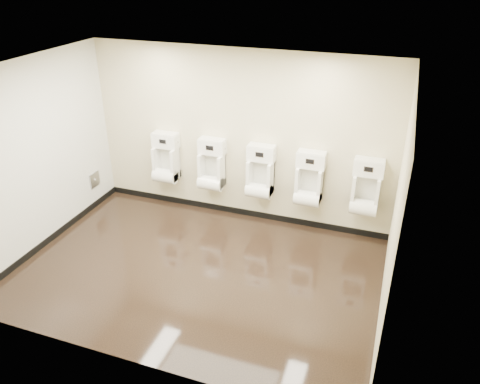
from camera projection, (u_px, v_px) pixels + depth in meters
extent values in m
cube|color=black|center=(198.00, 271.00, 6.64)|extent=(5.00, 3.50, 0.00)
cube|color=white|center=(188.00, 73.00, 5.36)|extent=(5.00, 3.50, 0.00)
cube|color=beige|center=(239.00, 137.00, 7.46)|extent=(5.00, 0.02, 2.80)
cube|color=beige|center=(118.00, 258.00, 4.53)|extent=(5.00, 0.02, 2.80)
cube|color=beige|center=(35.00, 157.00, 6.74)|extent=(0.02, 3.50, 2.80)
cube|color=beige|center=(396.00, 215.00, 5.26)|extent=(0.02, 3.50, 2.80)
cube|color=silver|center=(35.00, 157.00, 6.74)|extent=(0.01, 3.50, 2.80)
cube|color=black|center=(239.00, 211.00, 8.07)|extent=(5.00, 0.02, 0.10)
cube|color=black|center=(53.00, 236.00, 7.35)|extent=(0.02, 3.50, 0.10)
cube|color=#9E9EA3|center=(95.00, 180.00, 8.15)|extent=(0.03, 0.25, 0.25)
cylinder|color=silver|center=(95.00, 180.00, 8.15)|extent=(0.02, 0.04, 0.04)
cube|color=white|center=(166.00, 163.00, 7.99)|extent=(0.40, 0.29, 0.56)
cube|color=silver|center=(169.00, 159.00, 8.05)|extent=(0.30, 0.01, 0.44)
cylinder|color=white|center=(165.00, 176.00, 8.02)|extent=(0.40, 0.24, 0.24)
cube|color=white|center=(166.00, 140.00, 7.84)|extent=(0.44, 0.21, 0.24)
cube|color=black|center=(162.00, 142.00, 7.73)|extent=(0.11, 0.01, 0.06)
cube|color=silver|center=(163.00, 142.00, 7.74)|extent=(0.13, 0.01, 0.08)
cylinder|color=silver|center=(178.00, 142.00, 7.77)|extent=(0.01, 0.03, 0.03)
cube|color=white|center=(212.00, 170.00, 7.74)|extent=(0.40, 0.29, 0.56)
cube|color=silver|center=(214.00, 166.00, 7.80)|extent=(0.30, 0.01, 0.44)
cylinder|color=white|center=(211.00, 183.00, 7.77)|extent=(0.40, 0.24, 0.24)
cube|color=white|center=(212.00, 147.00, 7.58)|extent=(0.44, 0.21, 0.24)
cube|color=black|center=(209.00, 148.00, 7.48)|extent=(0.11, 0.01, 0.06)
cube|color=silver|center=(210.00, 148.00, 7.49)|extent=(0.13, 0.01, 0.08)
cylinder|color=silver|center=(225.00, 148.00, 7.52)|extent=(0.01, 0.03, 0.03)
cube|color=white|center=(260.00, 177.00, 7.49)|extent=(0.40, 0.29, 0.56)
cube|color=silver|center=(262.00, 173.00, 7.55)|extent=(0.30, 0.01, 0.44)
cylinder|color=white|center=(259.00, 191.00, 7.52)|extent=(0.40, 0.24, 0.24)
cube|color=white|center=(261.00, 153.00, 7.34)|extent=(0.44, 0.21, 0.24)
cube|color=black|center=(259.00, 155.00, 7.23)|extent=(0.11, 0.01, 0.06)
cube|color=silver|center=(259.00, 155.00, 7.24)|extent=(0.13, 0.01, 0.08)
cylinder|color=silver|center=(275.00, 155.00, 7.27)|extent=(0.01, 0.03, 0.03)
cube|color=white|center=(309.00, 185.00, 7.25)|extent=(0.40, 0.29, 0.56)
cube|color=silver|center=(310.00, 180.00, 7.31)|extent=(0.30, 0.01, 0.44)
cylinder|color=white|center=(307.00, 198.00, 7.28)|extent=(0.40, 0.24, 0.24)
cube|color=white|center=(311.00, 160.00, 7.10)|extent=(0.44, 0.21, 0.24)
cube|color=black|center=(310.00, 162.00, 7.00)|extent=(0.11, 0.01, 0.06)
cube|color=silver|center=(310.00, 161.00, 7.00)|extent=(0.13, 0.01, 0.08)
cylinder|color=silver|center=(326.00, 162.00, 7.03)|extent=(0.01, 0.03, 0.03)
cube|color=white|center=(365.00, 193.00, 7.00)|extent=(0.40, 0.29, 0.56)
cube|color=silver|center=(366.00, 188.00, 7.06)|extent=(0.30, 0.01, 0.44)
cylinder|color=white|center=(363.00, 207.00, 7.03)|extent=(0.40, 0.24, 0.24)
cube|color=white|center=(369.00, 168.00, 6.85)|extent=(0.44, 0.21, 0.24)
cube|color=black|center=(368.00, 169.00, 6.75)|extent=(0.11, 0.01, 0.06)
cube|color=silver|center=(369.00, 169.00, 6.75)|extent=(0.13, 0.01, 0.08)
cylinder|color=silver|center=(385.00, 170.00, 6.78)|extent=(0.01, 0.03, 0.03)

